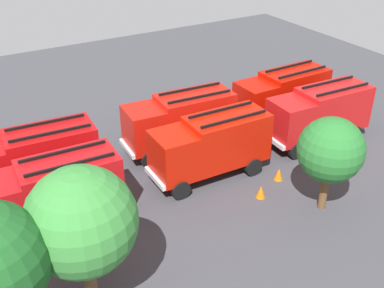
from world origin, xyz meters
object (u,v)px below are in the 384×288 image
Objects in this scene: fire_truck_2 at (33,158)px; firefighter_0 at (269,94)px; fire_truck_4 at (211,144)px; traffic_cone_1 at (261,192)px; tree_0 at (331,150)px; firefighter_1 at (79,260)px; fire_truck_5 at (50,192)px; traffic_cone_0 at (279,174)px; fire_truck_3 at (319,112)px; fire_truck_1 at (180,120)px; tree_1 at (81,222)px; fire_truck_0 at (282,94)px.

firefighter_0 is (-18.42, -2.38, -1.13)m from fire_truck_2.
traffic_cone_1 is (-1.21, 3.30, -1.78)m from fire_truck_4.
traffic_cone_1 is (2.28, -2.41, -3.20)m from tree_0.
fire_truck_2 reaches higher than firefighter_1.
fire_truck_5 reaches higher than traffic_cone_0.
firefighter_1 is 2.22× the size of traffic_cone_0.
tree_0 reaches higher than fire_truck_4.
fire_truck_2 is at bearing -89.03° from fire_truck_5.
fire_truck_3 is 6.01m from traffic_cone_0.
tree_1 is (9.49, 9.58, 2.32)m from fire_truck_1.
fire_truck_2 is at bearing -91.35° from tree_1.
fire_truck_4 reaches higher than traffic_cone_1.
firefighter_0 is 21.01m from firefighter_1.
fire_truck_0 is 9.75× the size of traffic_cone_1.
traffic_cone_1 is (-10.60, 3.29, -1.78)m from fire_truck_5.
traffic_cone_1 is (7.90, 9.29, -0.65)m from firefighter_0.
fire_truck_5 is (0.09, 3.62, 0.00)m from fire_truck_2.
fire_truck_0 is 1.37× the size of tree_0.
fire_truck_1 is at bearing -134.73° from tree_1.
tree_0 is at bearing 51.68° from fire_truck_3.
fire_truck_2 is 7.67m from firefighter_1.
tree_0 is at bearing 94.83° from traffic_cone_0.
traffic_cone_1 reaches higher than traffic_cone_0.
fire_truck_0 reaches higher than traffic_cone_0.
traffic_cone_1 is (2.00, 0.88, 0.00)m from traffic_cone_0.
traffic_cone_1 is at bearing 27.04° from fire_truck_3.
fire_truck_3 is at bearing -97.71° from firefighter_1.
fire_truck_4 is (-0.03, 3.65, 0.00)m from fire_truck_1.
fire_truck_5 reaches higher than firefighter_0.
tree_1 is at bearing 0.94° from tree_0.
fire_truck_1 reaches higher than firefighter_1.
tree_0 is at bearing 114.37° from fire_truck_1.
fire_truck_1 is 7.29m from traffic_cone_1.
traffic_cone_0 is 2.19m from traffic_cone_1.
fire_truck_5 is 9.83× the size of traffic_cone_0.
fire_truck_1 and fire_truck_5 have the same top height.
traffic_cone_0 is (5.21, 2.39, -1.78)m from fire_truck_3.
fire_truck_4 is 1.37× the size of tree_0.
fire_truck_4 is 11.45m from tree_1.
fire_truck_0 is 17.57m from fire_truck_2.
fire_truck_3 is (-17.73, 3.63, 0.00)m from fire_truck_2.
traffic_cone_0 is (5.90, 8.41, -0.65)m from firefighter_0.
fire_truck_0 is at bearing -135.88° from traffic_cone_1.
firefighter_0 is (-0.85, -2.45, -1.13)m from fire_truck_0.
fire_truck_4 is 4.40m from traffic_cone_0.
fire_truck_5 is 4.14m from firefighter_1.
fire_truck_4 is at bearing -58.56° from tree_0.
traffic_cone_0 is (5.05, 5.96, -1.78)m from fire_truck_0.
firefighter_0 is 22.39m from tree_1.
fire_truck_3 is 1.38× the size of tree_0.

